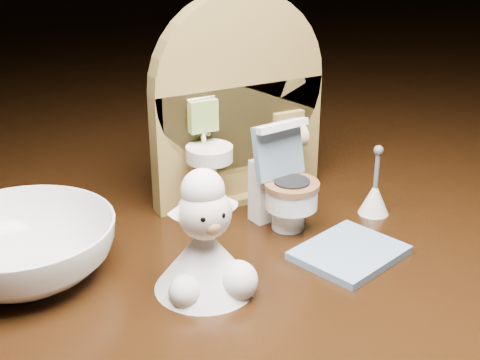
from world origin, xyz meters
name	(u,v)px	position (x,y,z in m)	size (l,w,h in m)	color
backdrop_panel	(238,112)	(0.00, 0.06, 0.07)	(0.13, 0.05, 0.15)	olive
toy_toilet	(283,188)	(0.01, 0.01, 0.03)	(0.04, 0.05, 0.07)	white
bath_mat	(349,253)	(0.02, -0.05, 0.00)	(0.06, 0.05, 0.00)	slate
toilet_brush	(375,196)	(0.07, -0.01, 0.01)	(0.02, 0.02, 0.05)	white
plush_lamb	(206,249)	(-0.07, -0.04, 0.03)	(0.06, 0.06, 0.08)	silver
ceramic_bowl	(23,249)	(-0.16, 0.02, 0.02)	(0.11, 0.11, 0.03)	white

